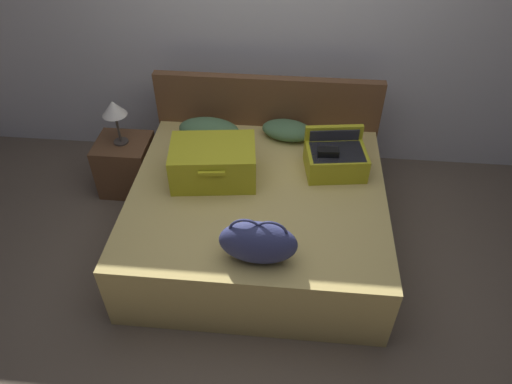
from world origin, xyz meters
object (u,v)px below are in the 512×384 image
(table_lamp, at_px, (114,110))
(hard_case_medium, at_px, (335,158))
(hard_case_large, at_px, (213,162))
(nightstand, at_px, (127,165))
(pillow_near_headboard, at_px, (209,130))
(bed, at_px, (258,218))
(duffel_bag, at_px, (258,242))
(pillow_center_head, at_px, (287,130))

(table_lamp, bearing_deg, hard_case_medium, -9.34)
(hard_case_large, distance_m, nightstand, 1.06)
(pillow_near_headboard, relative_size, nightstand, 1.03)
(bed, relative_size, duffel_bag, 3.80)
(pillow_center_head, bearing_deg, bed, -104.70)
(nightstand, bearing_deg, pillow_center_head, 4.46)
(pillow_center_head, bearing_deg, nightstand, -175.54)
(bed, bearing_deg, hard_case_large, 159.67)
(bed, distance_m, pillow_center_head, 0.78)
(hard_case_large, bearing_deg, pillow_near_headboard, 96.48)
(pillow_near_headboard, bearing_deg, hard_case_medium, -17.58)
(duffel_bag, xyz_separation_m, table_lamp, (-1.24, 1.19, 0.09))
(nightstand, bearing_deg, bed, -25.80)
(hard_case_large, xyz_separation_m, duffel_bag, (0.39, -0.74, 0.01))
(duffel_bag, bearing_deg, pillow_center_head, 84.80)
(pillow_near_headboard, bearing_deg, hard_case_large, -76.44)
(nightstand, bearing_deg, hard_case_large, -27.80)
(bed, bearing_deg, duffel_bag, -84.54)
(table_lamp, bearing_deg, pillow_near_headboard, 2.29)
(pillow_center_head, xyz_separation_m, nightstand, (-1.36, -0.11, -0.37))
(table_lamp, bearing_deg, duffel_bag, -43.87)
(table_lamp, bearing_deg, bed, -25.80)
(duffel_bag, distance_m, nightstand, 1.78)
(duffel_bag, bearing_deg, bed, 95.46)
(duffel_bag, relative_size, pillow_near_headboard, 0.97)
(pillow_center_head, height_order, table_lamp, table_lamp)
(pillow_center_head, bearing_deg, duffel_bag, -95.20)
(bed, distance_m, table_lamp, 1.41)
(hard_case_medium, height_order, pillow_center_head, hard_case_medium)
(hard_case_medium, xyz_separation_m, nightstand, (-1.73, 0.28, -0.41))
(hard_case_large, relative_size, table_lamp, 1.66)
(bed, bearing_deg, hard_case_medium, 27.89)
(hard_case_large, distance_m, pillow_center_head, 0.76)
(pillow_near_headboard, height_order, table_lamp, table_lamp)
(hard_case_large, relative_size, pillow_center_head, 1.55)
(bed, relative_size, table_lamp, 4.68)
(hard_case_medium, relative_size, duffel_bag, 0.99)
(nightstand, relative_size, table_lamp, 1.23)
(hard_case_medium, relative_size, nightstand, 0.99)
(hard_case_large, bearing_deg, duffel_bag, -69.48)
(pillow_near_headboard, xyz_separation_m, nightstand, (-0.74, -0.03, -0.39))
(nightstand, height_order, table_lamp, table_lamp)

